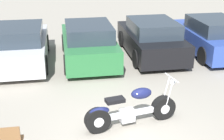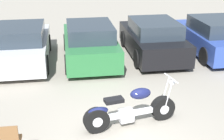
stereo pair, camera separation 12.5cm
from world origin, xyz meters
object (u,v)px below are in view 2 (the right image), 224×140
(parked_car_blue, at_px, (213,37))
(parked_car_silver, at_px, (22,45))
(parked_car_green, at_px, (90,43))
(parked_car_black, at_px, (153,39))
(motorcycle, at_px, (129,110))

(parked_car_blue, bearing_deg, parked_car_silver, 179.88)
(parked_car_silver, relative_size, parked_car_green, 1.00)
(parked_car_blue, bearing_deg, parked_car_black, 177.86)
(parked_car_silver, bearing_deg, motorcycle, -58.36)
(motorcycle, relative_size, parked_car_blue, 0.55)
(parked_car_blue, bearing_deg, motorcycle, -132.42)
(parked_car_green, distance_m, parked_car_black, 2.47)
(motorcycle, xyz_separation_m, parked_car_blue, (4.41, 4.83, 0.27))
(motorcycle, bearing_deg, parked_car_blue, 47.58)
(motorcycle, xyz_separation_m, parked_car_black, (1.95, 4.92, 0.27))
(parked_car_silver, height_order, parked_car_black, same)
(parked_car_green, height_order, parked_car_black, same)
(parked_car_silver, distance_m, parked_car_black, 4.93)
(parked_car_silver, bearing_deg, parked_car_black, 0.89)
(parked_car_black, height_order, parked_car_blue, same)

